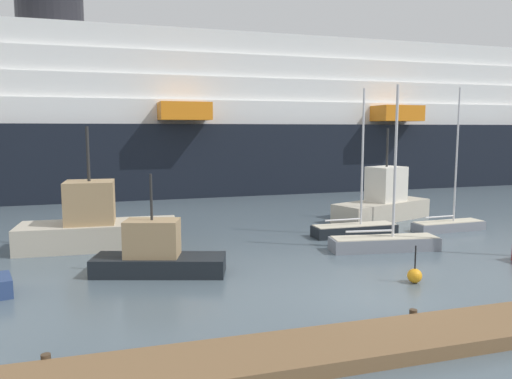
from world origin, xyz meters
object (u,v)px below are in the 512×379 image
at_px(sailboat_1, 355,228).
at_px(fishing_boat_1, 157,255).
at_px(fishing_boat_0, 97,226).
at_px(channel_buoy_0, 415,275).
at_px(sailboat_3, 449,224).
at_px(cruise_ship, 266,123).
at_px(fishing_boat_3, 383,202).
at_px(sailboat_2, 384,241).

relative_size(sailboat_1, fishing_boat_1, 1.44).
bearing_deg(fishing_boat_0, channel_buoy_0, 144.40).
bearing_deg(sailboat_3, fishing_boat_0, 173.38).
xyz_separation_m(channel_buoy_0, cruise_ship, (4.90, 34.32, 6.36)).
height_order(sailboat_1, fishing_boat_3, sailboat_1).
relative_size(fishing_boat_0, cruise_ship, 0.07).
distance_m(fishing_boat_3, channel_buoy_0, 13.89).
relative_size(sailboat_1, sailboat_2, 1.01).
relative_size(sailboat_1, fishing_boat_0, 1.04).
xyz_separation_m(fishing_boat_0, cruise_ship, (16.98, 24.57, 5.53)).
xyz_separation_m(sailboat_1, sailboat_3, (6.07, -0.31, -0.02)).
relative_size(fishing_boat_3, channel_buoy_0, 5.08).
xyz_separation_m(fishing_boat_1, cruise_ship, (14.50, 30.18, 5.83)).
distance_m(sailboat_2, sailboat_3, 6.97).
bearing_deg(fishing_boat_3, sailboat_2, -140.52).
xyz_separation_m(sailboat_3, cruise_ship, (-3.02, 26.20, 6.25)).
height_order(sailboat_3, fishing_boat_1, sailboat_3).
xyz_separation_m(sailboat_3, channel_buoy_0, (-7.92, -8.12, -0.10)).
relative_size(fishing_boat_0, channel_buoy_0, 5.30).
bearing_deg(fishing_boat_3, fishing_boat_1, -172.04).
height_order(sailboat_2, sailboat_3, sailboat_3).
relative_size(sailboat_1, fishing_boat_3, 1.08).
bearing_deg(channel_buoy_0, fishing_boat_0, 141.07).
xyz_separation_m(sailboat_3, fishing_boat_0, (-20.00, 1.64, 0.72)).
distance_m(channel_buoy_0, cruise_ship, 35.25).
distance_m(sailboat_2, fishing_boat_1, 11.33).
relative_size(channel_buoy_0, cruise_ship, 0.01).
bearing_deg(fishing_boat_1, fishing_boat_3, -135.26).
relative_size(sailboat_2, sailboat_3, 0.97).
bearing_deg(fishing_boat_1, sailboat_1, -142.63).
bearing_deg(sailboat_1, sailboat_3, -2.29).
xyz_separation_m(sailboat_2, fishing_boat_1, (-11.29, -0.86, 0.38)).
height_order(sailboat_2, cruise_ship, cruise_ship).
height_order(sailboat_1, channel_buoy_0, sailboat_1).
height_order(sailboat_3, channel_buoy_0, sailboat_3).
distance_m(fishing_boat_0, fishing_boat_1, 6.14).
height_order(fishing_boat_1, cruise_ship, cruise_ship).
distance_m(sailboat_2, channel_buoy_0, 5.28).
height_order(sailboat_3, fishing_boat_0, sailboat_3).
bearing_deg(sailboat_1, channel_buoy_0, -101.78).
bearing_deg(cruise_ship, sailboat_3, -83.95).
bearing_deg(cruise_ship, fishing_boat_1, -116.20).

